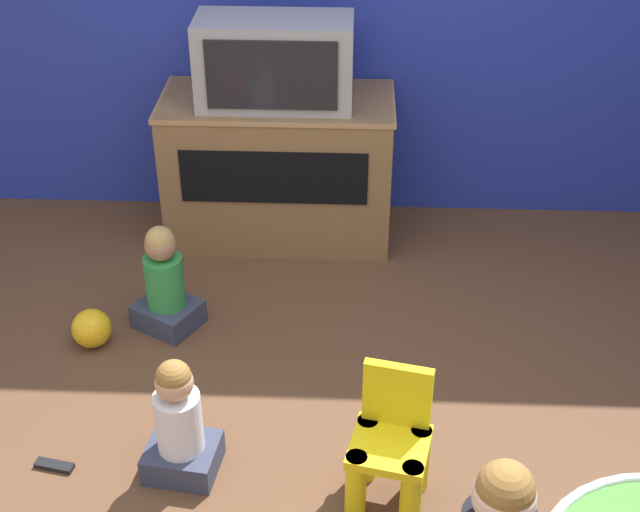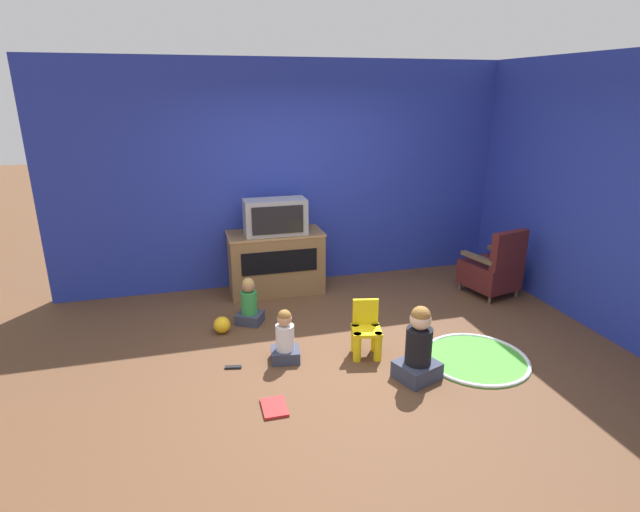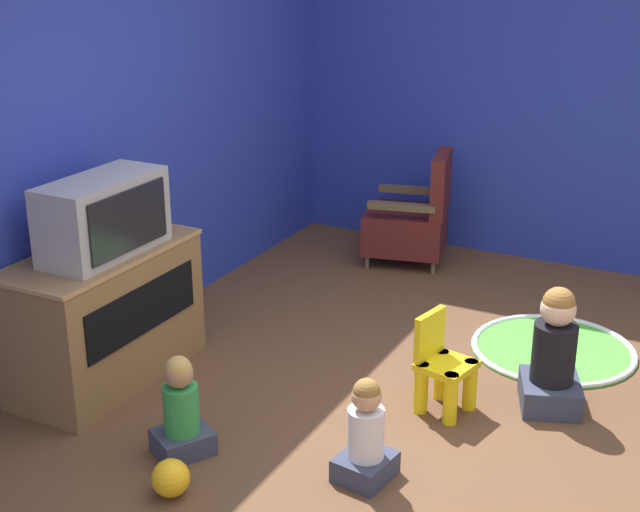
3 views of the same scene
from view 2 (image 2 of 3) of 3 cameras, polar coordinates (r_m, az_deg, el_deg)
ground_plane at (r=4.91m, az=2.85°, el=-11.11°), size 30.00×30.00×0.00m
wall_back at (r=6.37m, az=-3.63°, el=9.15°), size 5.81×0.12×2.79m
tv_cabinet at (r=6.23m, az=-5.07°, el=-0.59°), size 1.16×0.56×0.77m
television at (r=6.01m, az=-5.13°, el=4.49°), size 0.74×0.35×0.42m
black_armchair at (r=6.46m, az=19.14°, el=-1.47°), size 0.65×0.70×0.86m
yellow_kid_chair at (r=4.82m, az=5.29°, el=-8.82°), size 0.32×0.31×0.54m
play_mat at (r=5.03m, az=17.38°, el=-11.12°), size 0.99×0.99×0.04m
child_watching_left at (r=4.48m, az=11.20°, el=-10.26°), size 0.43×0.41×0.69m
child_watching_center at (r=4.71m, az=-4.03°, el=-9.42°), size 0.29×0.26×0.52m
child_watching_right at (r=5.47m, az=-8.10°, el=-5.42°), size 0.35×0.33×0.52m
toy_ball at (r=5.36m, az=-11.14°, el=-7.74°), size 0.18×0.18×0.18m
book at (r=4.18m, az=-5.25°, el=-16.85°), size 0.20×0.27×0.02m
remote_control at (r=4.75m, az=-9.89°, el=-12.41°), size 0.16×0.07×0.02m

